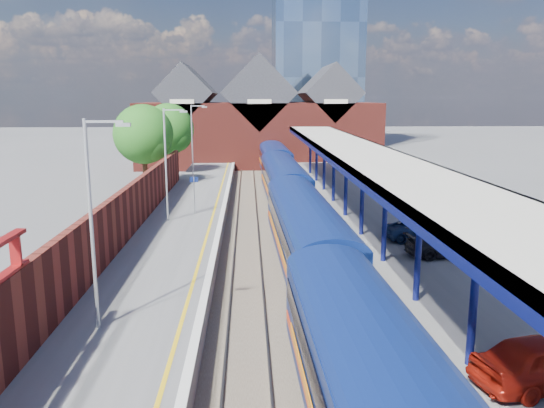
{
  "coord_description": "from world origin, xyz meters",
  "views": [
    {
      "loc": [
        -1.4,
        -10.97,
        8.63
      ],
      "look_at": [
        -0.03,
        19.0,
        2.6
      ],
      "focal_mm": 35.0,
      "sensor_mm": 36.0,
      "label": 1
    }
  ],
  "objects": [
    {
      "name": "lamp_post_b",
      "position": [
        -6.36,
        6.0,
        4.99
      ],
      "size": [
        1.48,
        0.18,
        7.0
      ],
      "color": "#A5A8AA",
      "rests_on": "left_platform"
    },
    {
      "name": "coping_right",
      "position": [
        3.15,
        20.0,
        1.02
      ],
      "size": [
        0.3,
        76.0,
        0.05
      ],
      "primitive_type": "cube",
      "color": "silver",
      "rests_on": "right_platform"
    },
    {
      "name": "rails",
      "position": [
        0.0,
        20.0,
        0.12
      ],
      "size": [
        4.51,
        76.0,
        0.14
      ],
      "color": "slate",
      "rests_on": "ground"
    },
    {
      "name": "lamp_post_d",
      "position": [
        -6.36,
        38.0,
        4.99
      ],
      "size": [
        1.48,
        0.18,
        7.0
      ],
      "color": "#A5A8AA",
      "rests_on": "left_platform"
    },
    {
      "name": "platform_sign",
      "position": [
        -5.0,
        24.0,
        2.69
      ],
      "size": [
        0.55,
        0.08,
        2.5
      ],
      "color": "#A5A8AA",
      "rests_on": "left_platform"
    },
    {
      "name": "left_platform",
      "position": [
        -5.5,
        20.0,
        0.5
      ],
      "size": [
        5.0,
        76.0,
        1.0
      ],
      "primitive_type": "cube",
      "color": "#565659",
      "rests_on": "ground"
    },
    {
      "name": "station_building",
      "position": [
        0.0,
        58.0,
        5.45
      ],
      "size": [
        30.0,
        12.12,
        13.78
      ],
      "color": "maroon",
      "rests_on": "ground"
    },
    {
      "name": "coping_left",
      "position": [
        -3.15,
        20.0,
        1.02
      ],
      "size": [
        0.3,
        76.0,
        0.05
      ],
      "primitive_type": "cube",
      "color": "silver",
      "rests_on": "left_platform"
    },
    {
      "name": "parked_car_blue",
      "position": [
        7.89,
        16.73,
        1.53
      ],
      "size": [
        4.01,
        2.26,
        1.06
      ],
      "primitive_type": "imported",
      "rotation": [
        0.0,
        0.0,
        1.71
      ],
      "color": "navy",
      "rests_on": "right_platform"
    },
    {
      "name": "canopy",
      "position": [
        5.48,
        21.95,
        5.25
      ],
      "size": [
        4.5,
        52.0,
        4.48
      ],
      "color": "#0E1351",
      "rests_on": "right_platform"
    },
    {
      "name": "glass_tower",
      "position": [
        10.0,
        80.0,
        20.2
      ],
      "size": [
        14.2,
        14.2,
        40.3
      ],
      "color": "#485E7C",
      "rests_on": "ground"
    },
    {
      "name": "right_platform",
      "position": [
        6.0,
        20.0,
        0.5
      ],
      "size": [
        6.0,
        76.0,
        1.0
      ],
      "primitive_type": "cube",
      "color": "#565659",
      "rests_on": "ground"
    },
    {
      "name": "lamp_post_c",
      "position": [
        -6.36,
        22.0,
        4.99
      ],
      "size": [
        1.48,
        0.18,
        7.0
      ],
      "color": "#A5A8AA",
      "rests_on": "left_platform"
    },
    {
      "name": "tree_far",
      "position": [
        -9.35,
        43.91,
        5.35
      ],
      "size": [
        5.2,
        5.2,
        8.1
      ],
      "color": "#382314",
      "rests_on": "ground"
    },
    {
      "name": "ground",
      "position": [
        0.0,
        30.0,
        0.0
      ],
      "size": [
        240.0,
        240.0,
        0.0
      ],
      "primitive_type": "plane",
      "color": "#5B5B5E",
      "rests_on": "ground"
    },
    {
      "name": "ballast_bed",
      "position": [
        0.0,
        20.0,
        0.03
      ],
      "size": [
        6.0,
        76.0,
        0.06
      ],
      "primitive_type": "cube",
      "color": "#473D33",
      "rests_on": "ground"
    },
    {
      "name": "parked_car_dark",
      "position": [
        8.27,
        13.58,
        1.58
      ],
      "size": [
        4.11,
        1.91,
        1.16
      ],
      "primitive_type": "imported",
      "rotation": [
        0.0,
        0.0,
        1.64
      ],
      "color": "black",
      "rests_on": "right_platform"
    },
    {
      "name": "train",
      "position": [
        1.49,
        23.35,
        2.12
      ],
      "size": [
        3.18,
        65.96,
        3.45
      ],
      "color": "navy",
      "rests_on": "ground"
    },
    {
      "name": "brick_wall",
      "position": [
        -8.1,
        13.54,
        2.45
      ],
      "size": [
        0.35,
        50.0,
        3.86
      ],
      "color": "maroon",
      "rests_on": "left_platform"
    },
    {
      "name": "yellow_line",
      "position": [
        -3.75,
        20.0,
        1.01
      ],
      "size": [
        0.14,
        76.0,
        0.01
      ],
      "primitive_type": "cube",
      "color": "yellow",
      "rests_on": "left_platform"
    },
    {
      "name": "tree_near",
      "position": [
        -10.35,
        35.91,
        5.35
      ],
      "size": [
        5.2,
        5.2,
        8.1
      ],
      "color": "#382314",
      "rests_on": "ground"
    }
  ]
}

